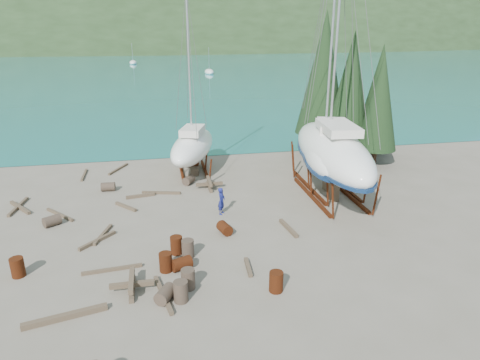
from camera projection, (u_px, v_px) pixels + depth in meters
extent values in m
plane|color=#655E50|center=(213.00, 241.00, 21.69)|extent=(600.00, 600.00, 0.00)
plane|color=teal|center=(155.00, 41.00, 312.33)|extent=(700.00, 700.00, 0.00)
ellipsoid|color=#213319|center=(155.00, 40.00, 316.94)|extent=(800.00, 360.00, 110.00)
cube|color=beige|center=(17.00, 46.00, 185.42)|extent=(6.00, 5.00, 4.00)
cube|color=#A54C2D|center=(16.00, 39.00, 184.46)|extent=(6.60, 5.60, 1.60)
cube|color=beige|center=(112.00, 45.00, 192.68)|extent=(6.00, 5.00, 4.00)
cube|color=#A54C2D|center=(112.00, 39.00, 191.73)|extent=(6.60, 5.60, 1.60)
cube|color=beige|center=(222.00, 44.00, 201.77)|extent=(6.00, 5.00, 4.00)
cube|color=#A54C2D|center=(222.00, 38.00, 200.81)|extent=(6.60, 5.60, 1.60)
cylinder|color=black|center=(345.00, 150.00, 34.76)|extent=(0.36, 0.36, 1.60)
cone|color=black|center=(351.00, 87.00, 33.06)|extent=(3.60, 3.60, 8.40)
cylinder|color=black|center=(374.00, 157.00, 33.23)|extent=(0.36, 0.36, 1.36)
cone|color=black|center=(380.00, 102.00, 31.78)|extent=(3.06, 3.06, 7.14)
cylinder|color=black|center=(319.00, 143.00, 36.29)|extent=(0.36, 0.36, 1.84)
cone|color=black|center=(323.00, 74.00, 34.34)|extent=(4.14, 4.14, 9.66)
cylinder|color=black|center=(373.00, 146.00, 36.25)|extent=(0.36, 0.36, 1.44)
cone|color=black|center=(379.00, 92.00, 34.72)|extent=(3.24, 3.24, 7.56)
ellipsoid|color=white|center=(209.00, 72.00, 97.19)|extent=(2.00, 5.00, 1.40)
cylinder|color=silver|center=(209.00, 59.00, 96.22)|extent=(0.08, 0.08, 5.00)
ellipsoid|color=white|center=(133.00, 63.00, 121.60)|extent=(2.00, 5.00, 1.40)
cylinder|color=silver|center=(132.00, 52.00, 120.63)|extent=(0.08, 0.08, 5.00)
ellipsoid|color=white|center=(328.00, 147.00, 27.98)|extent=(6.54, 11.63, 2.61)
cube|color=#0E2448|center=(330.00, 162.00, 27.75)|extent=(0.86, 1.99, 1.00)
cube|color=silver|center=(333.00, 126.00, 26.93)|extent=(2.74, 3.74, 0.50)
cylinder|color=silver|center=(333.00, 15.00, 25.74)|extent=(0.14, 0.14, 13.40)
cube|color=#51260D|center=(309.00, 187.00, 28.69)|extent=(0.18, 6.14, 0.20)
cube|color=#51260D|center=(341.00, 185.00, 29.10)|extent=(0.18, 6.14, 0.20)
cube|color=brown|center=(328.00, 183.00, 28.24)|extent=(0.50, 0.80, 0.99)
ellipsoid|color=white|center=(332.00, 152.00, 26.39)|extent=(4.58, 11.99, 2.77)
cube|color=#0E2448|center=(335.00, 169.00, 26.17)|extent=(0.46, 2.12, 1.00)
cube|color=silver|center=(338.00, 128.00, 25.30)|extent=(2.22, 3.68, 0.50)
cylinder|color=silver|center=(339.00, 3.00, 24.04)|extent=(0.14, 0.14, 14.04)
cube|color=#51260D|center=(311.00, 196.00, 27.16)|extent=(0.18, 6.43, 0.20)
cube|color=#51260D|center=(346.00, 193.00, 27.59)|extent=(0.18, 6.43, 0.20)
cube|color=brown|center=(333.00, 191.00, 26.68)|extent=(0.50, 0.80, 1.10)
ellipsoid|color=white|center=(193.00, 147.00, 31.01)|extent=(4.87, 8.32, 2.04)
cube|color=#0E2448|center=(193.00, 156.00, 30.84)|extent=(0.69, 1.43, 1.00)
cube|color=silver|center=(192.00, 131.00, 30.21)|extent=(2.05, 2.69, 0.50)
cylinder|color=silver|center=(189.00, 62.00, 29.38)|extent=(0.14, 0.14, 9.52)
cube|color=#51260D|center=(182.00, 173.00, 31.51)|extent=(0.18, 4.36, 0.20)
cube|color=#51260D|center=(205.00, 171.00, 31.83)|extent=(0.18, 4.36, 0.20)
cube|color=brown|center=(194.00, 171.00, 31.25)|extent=(0.50, 0.80, 0.52)
imported|color=navy|center=(221.00, 201.00, 24.58)|extent=(0.62, 0.70, 1.60)
cylinder|color=#2D2823|center=(165.00, 294.00, 16.92)|extent=(0.95, 1.05, 0.58)
cylinder|color=#51260D|center=(193.00, 164.00, 32.88)|extent=(0.99, 0.77, 0.58)
cylinder|color=#2D2823|center=(188.00, 279.00, 17.66)|extent=(0.58, 0.58, 0.88)
cylinder|color=#51260D|center=(225.00, 228.00, 22.41)|extent=(0.80, 1.01, 0.58)
cylinder|color=#51260D|center=(276.00, 282.00, 17.47)|extent=(0.58, 0.58, 0.88)
cylinder|color=#51260D|center=(17.00, 267.00, 18.52)|extent=(0.58, 0.58, 0.88)
cylinder|color=#2D2823|center=(108.00, 187.00, 28.20)|extent=(0.90, 0.62, 0.58)
cylinder|color=#51260D|center=(166.00, 262.00, 18.92)|extent=(0.58, 0.58, 0.88)
cylinder|color=#2D2823|center=(189.00, 180.00, 29.43)|extent=(0.96, 1.05, 0.58)
cylinder|color=#51260D|center=(182.00, 264.00, 19.08)|extent=(1.03, 0.86, 0.58)
cylinder|color=#51260D|center=(176.00, 245.00, 20.38)|extent=(0.58, 0.58, 0.88)
cylinder|color=#2D2823|center=(52.00, 221.00, 23.28)|extent=(1.05, 0.97, 0.58)
cylinder|color=#2D2823|center=(181.00, 291.00, 16.83)|extent=(0.58, 0.58, 0.88)
cylinder|color=#2D2823|center=(188.00, 249.00, 20.06)|extent=(0.58, 0.58, 0.88)
cube|color=brown|center=(84.00, 175.00, 31.10)|extent=(0.15, 2.49, 0.14)
cube|color=brown|center=(288.00, 228.00, 22.87)|extent=(0.46, 2.06, 0.19)
cube|color=brown|center=(20.00, 207.00, 25.47)|extent=(1.67, 2.11, 0.19)
cube|color=brown|center=(112.00, 269.00, 19.04)|extent=(2.62, 0.41, 0.15)
cube|color=brown|center=(126.00, 207.00, 25.61)|extent=(1.33, 1.50, 0.17)
cube|color=brown|center=(163.00, 295.00, 17.24)|extent=(0.74, 2.69, 0.16)
cube|color=brown|center=(198.00, 170.00, 31.99)|extent=(0.46, 1.89, 0.19)
cube|color=brown|center=(248.00, 267.00, 19.19)|extent=(0.26, 1.46, 0.17)
cube|color=brown|center=(140.00, 196.00, 27.21)|extent=(1.81, 0.50, 0.19)
cube|color=brown|center=(118.00, 169.00, 32.35)|extent=(1.33, 2.45, 0.15)
cube|color=brown|center=(161.00, 193.00, 27.75)|extent=(2.48, 0.76, 0.16)
cube|color=brown|center=(103.00, 235.00, 22.20)|extent=(0.78, 2.17, 0.15)
cube|color=brown|center=(97.00, 241.00, 21.57)|extent=(1.68, 1.76, 0.17)
cube|color=brown|center=(60.00, 215.00, 24.55)|extent=(1.84, 2.07, 0.15)
cube|color=brown|center=(65.00, 316.00, 15.89)|extent=(2.99, 0.92, 0.23)
cube|color=brown|center=(18.00, 207.00, 25.62)|extent=(0.50, 2.74, 0.16)
cube|color=brown|center=(132.00, 289.00, 17.60)|extent=(0.20, 1.80, 0.20)
cube|color=brown|center=(132.00, 284.00, 17.53)|extent=(1.80, 0.20, 0.20)
cube|color=brown|center=(131.00, 280.00, 17.46)|extent=(0.20, 1.80, 0.20)
cube|color=brown|center=(209.00, 187.00, 28.72)|extent=(0.20, 1.80, 0.20)
cube|color=brown|center=(209.00, 184.00, 28.66)|extent=(1.80, 0.20, 0.20)
cube|color=brown|center=(209.00, 181.00, 28.59)|extent=(0.20, 1.80, 0.20)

